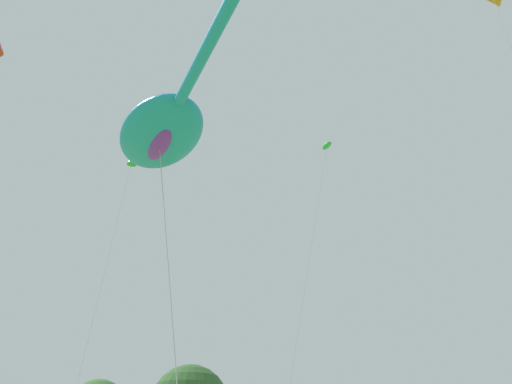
# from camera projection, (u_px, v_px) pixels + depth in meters

# --- Properties ---
(big_show_kite) EXTENTS (3.07, 11.84, 12.28)m
(big_show_kite) POSITION_uv_depth(u_px,v_px,m) (163.00, 129.00, 18.62)
(big_show_kite) COLOR #1E8CBF
(big_show_kite) RESTS_ON ground
(small_kite_streamer_purple) EXTENTS (3.55, 4.06, 23.59)m
(small_kite_streamer_purple) POSITION_uv_depth(u_px,v_px,m) (326.00, 150.00, 41.74)
(small_kite_streamer_purple) COLOR green
(small_kite_streamer_purple) RESTS_ON ground
(small_kite_diamond_red) EXTENTS (2.21, 1.33, 21.52)m
(small_kite_diamond_red) POSITION_uv_depth(u_px,v_px,m) (498.00, 12.00, 25.17)
(small_kite_diamond_red) COLOR orange
(small_kite_diamond_red) RESTS_ON ground
(small_kite_stunt_black) EXTENTS (3.20, 1.72, 21.63)m
(small_kite_stunt_black) POSITION_uv_depth(u_px,v_px,m) (132.00, 163.00, 39.60)
(small_kite_stunt_black) COLOR green
(small_kite_stunt_black) RESTS_ON ground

